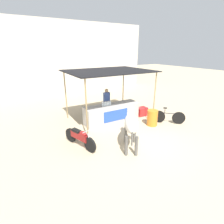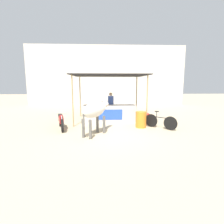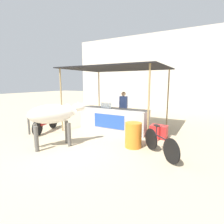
{
  "view_description": "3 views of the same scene",
  "coord_description": "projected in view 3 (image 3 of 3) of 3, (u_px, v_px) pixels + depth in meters",
  "views": [
    {
      "loc": [
        -4.46,
        -5.31,
        3.69
      ],
      "look_at": [
        -0.49,
        1.35,
        0.9
      ],
      "focal_mm": 28.0,
      "sensor_mm": 36.0,
      "label": 1
    },
    {
      "loc": [
        -0.35,
        -7.76,
        2.18
      ],
      "look_at": [
        0.08,
        0.87,
        0.78
      ],
      "focal_mm": 28.0,
      "sensor_mm": 36.0,
      "label": 2
    },
    {
      "loc": [
        3.55,
        -4.29,
        2.06
      ],
      "look_at": [
        0.28,
        1.55,
        0.93
      ],
      "focal_mm": 28.0,
      "sensor_mm": 36.0,
      "label": 3
    }
  ],
  "objects": [
    {
      "name": "cooler_box",
      "position": [
        159.0,
        132.0,
        6.56
      ],
      "size": [
        0.6,
        0.44,
        0.48
      ],
      "primitive_type": "cube",
      "color": "red",
      "rests_on": "ground"
    },
    {
      "name": "stall_counter",
      "position": [
        114.0,
        120.0,
        7.56
      ],
      "size": [
        3.0,
        0.82,
        0.96
      ],
      "color": "#B2ADA8",
      "rests_on": "ground"
    },
    {
      "name": "water_barrel",
      "position": [
        133.0,
        135.0,
        5.57
      ],
      "size": [
        0.53,
        0.53,
        0.81
      ],
      "primitive_type": "cylinder",
      "color": "orange",
      "rests_on": "ground"
    },
    {
      "name": "vendor_behind_counter",
      "position": [
        123.0,
        109.0,
        8.09
      ],
      "size": [
        0.34,
        0.22,
        1.65
      ],
      "color": "#383842",
      "rests_on": "ground"
    },
    {
      "name": "bicycle_leaning",
      "position": [
        160.0,
        144.0,
        4.93
      ],
      "size": [
        1.24,
        1.16,
        0.85
      ],
      "color": "black",
      "rests_on": "ground"
    },
    {
      "name": "motorcycle_parked",
      "position": [
        45.0,
        122.0,
        7.36
      ],
      "size": [
        0.76,
        1.73,
        0.9
      ],
      "color": "black",
      "rests_on": "ground"
    },
    {
      "name": "water_bottle_row",
      "position": [
        106.0,
        106.0,
        7.59
      ],
      "size": [
        0.52,
        0.07,
        0.25
      ],
      "color": "silver",
      "rests_on": "stall_counter"
    },
    {
      "name": "stall_awning",
      "position": [
        117.0,
        70.0,
        7.47
      ],
      "size": [
        4.2,
        3.2,
        2.68
      ],
      "color": "black",
      "rests_on": "ground"
    },
    {
      "name": "ground_plane",
      "position": [
        82.0,
        146.0,
        5.75
      ],
      "size": [
        60.0,
        60.0,
        0.0
      ],
      "primitive_type": "plane",
      "color": "tan"
    },
    {
      "name": "building_wall_far",
      "position": [
        162.0,
        71.0,
        14.26
      ],
      "size": [
        16.0,
        0.5,
        6.01
      ],
      "primitive_type": "cube",
      "color": "beige",
      "rests_on": "ground"
    },
    {
      "name": "cow",
      "position": [
        54.0,
        115.0,
        5.53
      ],
      "size": [
        1.32,
        1.71,
        1.44
      ],
      "color": "silver",
      "rests_on": "ground"
    }
  ]
}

